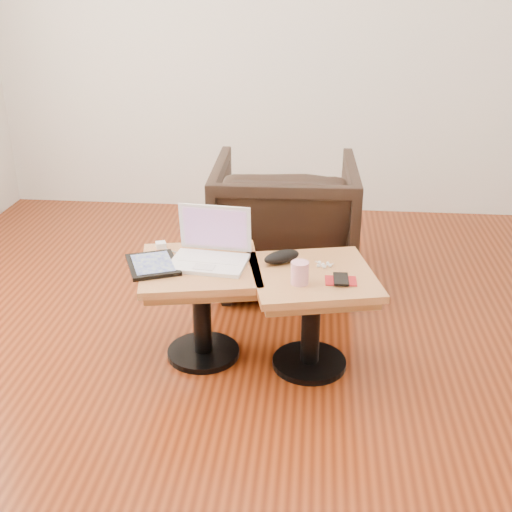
# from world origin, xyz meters

# --- Properties ---
(room_shell) EXTENTS (4.52, 4.52, 2.71)m
(room_shell) POSITION_xyz_m (0.00, 0.00, 1.35)
(room_shell) COLOR #531D0A
(room_shell) RESTS_ON ground
(side_table_left) EXTENTS (0.60, 0.60, 0.46)m
(side_table_left) POSITION_xyz_m (-0.44, 0.18, 0.35)
(side_table_left) COLOR black
(side_table_left) RESTS_ON ground
(side_table_right) EXTENTS (0.61, 0.61, 0.46)m
(side_table_right) POSITION_xyz_m (0.05, 0.14, 0.35)
(side_table_right) COLOR black
(side_table_right) RESTS_ON ground
(laptop) EXTENTS (0.35, 0.29, 0.23)m
(laptop) POSITION_xyz_m (-0.39, 0.22, 0.51)
(laptop) COLOR white
(laptop) RESTS_ON side_table_left
(tablet) EXTENTS (0.29, 0.32, 0.02)m
(tablet) POSITION_xyz_m (-0.64, 0.14, 0.47)
(tablet) COLOR black
(tablet) RESTS_ON side_table_left
(charging_adapter) EXTENTS (0.06, 0.06, 0.03)m
(charging_adapter) POSITION_xyz_m (-0.65, 0.35, 0.48)
(charging_adapter) COLOR white
(charging_adapter) RESTS_ON side_table_left
(glasses_case) EXTENTS (0.19, 0.16, 0.05)m
(glasses_case) POSITION_xyz_m (-0.08, 0.24, 0.49)
(glasses_case) COLOR black
(glasses_case) RESTS_ON side_table_right
(striped_cup) EXTENTS (0.10, 0.10, 0.09)m
(striped_cup) POSITION_xyz_m (0.00, 0.04, 0.51)
(striped_cup) COLOR #CC3D67
(striped_cup) RESTS_ON side_table_right
(earbuds_tangle) EXTENTS (0.07, 0.06, 0.01)m
(earbuds_tangle) POSITION_xyz_m (0.10, 0.21, 0.47)
(earbuds_tangle) COLOR white
(earbuds_tangle) RESTS_ON side_table_right
(phone_on_sleeve) EXTENTS (0.13, 0.12, 0.02)m
(phone_on_sleeve) POSITION_xyz_m (0.17, 0.07, 0.47)
(phone_on_sleeve) COLOR maroon
(phone_on_sleeve) RESTS_ON side_table_right
(armchair) EXTENTS (0.79, 0.81, 0.71)m
(armchair) POSITION_xyz_m (-0.11, 1.00, 0.36)
(armchair) COLOR black
(armchair) RESTS_ON ground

